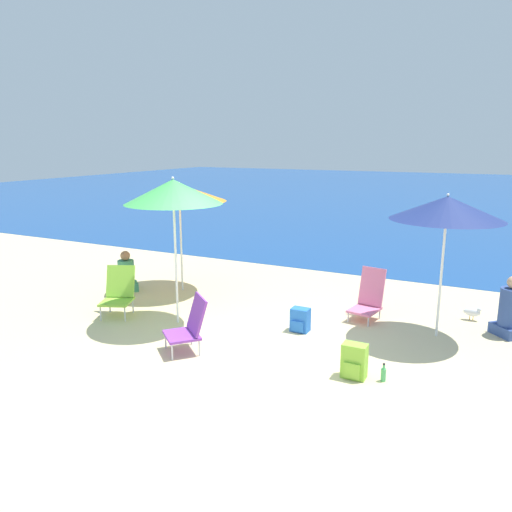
{
  "coord_description": "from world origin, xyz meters",
  "views": [
    {
      "loc": [
        2.86,
        -5.39,
        2.82
      ],
      "look_at": [
        -0.73,
        1.74,
        1.0
      ],
      "focal_mm": 35.0,
      "sensor_mm": 36.0,
      "label": 1
    }
  ],
  "objects_px": {
    "beach_chair_pink": "(368,297)",
    "beach_chair_purple": "(190,324)",
    "beach_umbrella_green": "(173,192)",
    "beach_umbrella_navy": "(447,208)",
    "water_bottle": "(383,374)",
    "beach_umbrella_orange": "(179,193)",
    "backpack_lime": "(354,361)",
    "seagull": "(472,312)",
    "person_seated_near": "(126,275)",
    "person_seated_far": "(510,311)",
    "beach_chair_lime": "(119,291)",
    "backpack_blue": "(300,320)"
  },
  "relations": [
    {
      "from": "beach_chair_pink",
      "to": "beach_chair_purple",
      "type": "bearing_deg",
      "value": -117.57
    },
    {
      "from": "beach_umbrella_green",
      "to": "beach_chair_pink",
      "type": "distance_m",
      "value": 3.55
    },
    {
      "from": "beach_umbrella_navy",
      "to": "beach_umbrella_green",
      "type": "xyz_separation_m",
      "value": [
        -3.78,
        -1.26,
        0.18
      ]
    },
    {
      "from": "beach_umbrella_green",
      "to": "water_bottle",
      "type": "relative_size",
      "value": 10.06
    },
    {
      "from": "beach_umbrella_orange",
      "to": "backpack_lime",
      "type": "relative_size",
      "value": 4.85
    },
    {
      "from": "seagull",
      "to": "backpack_lime",
      "type": "bearing_deg",
      "value": -112.06
    },
    {
      "from": "person_seated_near",
      "to": "person_seated_far",
      "type": "distance_m",
      "value": 6.7
    },
    {
      "from": "beach_chair_purple",
      "to": "seagull",
      "type": "distance_m",
      "value": 4.59
    },
    {
      "from": "backpack_lime",
      "to": "person_seated_far",
      "type": "bearing_deg",
      "value": 54.85
    },
    {
      "from": "beach_umbrella_orange",
      "to": "beach_chair_lime",
      "type": "xyz_separation_m",
      "value": [
        -0.13,
        -1.64,
        -1.5
      ]
    },
    {
      "from": "person_seated_near",
      "to": "backpack_blue",
      "type": "distance_m",
      "value": 3.84
    },
    {
      "from": "beach_chair_lime",
      "to": "backpack_lime",
      "type": "relative_size",
      "value": 1.85
    },
    {
      "from": "beach_umbrella_green",
      "to": "seagull",
      "type": "relative_size",
      "value": 8.62
    },
    {
      "from": "beach_chair_purple",
      "to": "backpack_lime",
      "type": "distance_m",
      "value": 2.27
    },
    {
      "from": "beach_umbrella_green",
      "to": "person_seated_far",
      "type": "relative_size",
      "value": 2.53
    },
    {
      "from": "seagull",
      "to": "water_bottle",
      "type": "bearing_deg",
      "value": -106.16
    },
    {
      "from": "beach_chair_pink",
      "to": "person_seated_far",
      "type": "bearing_deg",
      "value": 15.55
    },
    {
      "from": "beach_chair_pink",
      "to": "backpack_blue",
      "type": "bearing_deg",
      "value": -116.47
    },
    {
      "from": "person_seated_near",
      "to": "seagull",
      "type": "xyz_separation_m",
      "value": [
        6.12,
        1.23,
        -0.18
      ]
    },
    {
      "from": "beach_umbrella_green",
      "to": "person_seated_near",
      "type": "distance_m",
      "value": 2.79
    },
    {
      "from": "person_seated_far",
      "to": "beach_umbrella_navy",
      "type": "bearing_deg",
      "value": 164.11
    },
    {
      "from": "backpack_lime",
      "to": "beach_umbrella_green",
      "type": "bearing_deg",
      "value": 168.6
    },
    {
      "from": "beach_umbrella_orange",
      "to": "person_seated_near",
      "type": "bearing_deg",
      "value": -150.73
    },
    {
      "from": "beach_umbrella_orange",
      "to": "water_bottle",
      "type": "distance_m",
      "value": 5.17
    },
    {
      "from": "beach_umbrella_orange",
      "to": "beach_umbrella_green",
      "type": "height_order",
      "value": "beach_umbrella_green"
    },
    {
      "from": "beach_umbrella_navy",
      "to": "beach_chair_purple",
      "type": "bearing_deg",
      "value": -144.79
    },
    {
      "from": "beach_chair_lime",
      "to": "beach_chair_purple",
      "type": "distance_m",
      "value": 2.05
    },
    {
      "from": "beach_umbrella_navy",
      "to": "beach_chair_purple",
      "type": "distance_m",
      "value": 3.95
    },
    {
      "from": "beach_umbrella_orange",
      "to": "backpack_blue",
      "type": "bearing_deg",
      "value": -19.22
    },
    {
      "from": "beach_chair_purple",
      "to": "person_seated_far",
      "type": "xyz_separation_m",
      "value": [
        3.93,
        2.62,
        -0.01
      ]
    },
    {
      "from": "backpack_blue",
      "to": "person_seated_near",
      "type": "bearing_deg",
      "value": 172.9
    },
    {
      "from": "beach_umbrella_green",
      "to": "person_seated_far",
      "type": "bearing_deg",
      "value": 20.5
    },
    {
      "from": "beach_chair_lime",
      "to": "person_seated_near",
      "type": "xyz_separation_m",
      "value": [
        -0.81,
        1.11,
        -0.08
      ]
    },
    {
      "from": "beach_umbrella_navy",
      "to": "person_seated_near",
      "type": "height_order",
      "value": "beach_umbrella_navy"
    },
    {
      "from": "beach_umbrella_orange",
      "to": "backpack_blue",
      "type": "height_order",
      "value": "beach_umbrella_orange"
    },
    {
      "from": "beach_chair_pink",
      "to": "beach_chair_lime",
      "type": "distance_m",
      "value": 4.13
    },
    {
      "from": "beach_umbrella_orange",
      "to": "seagull",
      "type": "xyz_separation_m",
      "value": [
        5.19,
        0.7,
        -1.76
      ]
    },
    {
      "from": "beach_umbrella_navy",
      "to": "person_seated_far",
      "type": "xyz_separation_m",
      "value": [
        0.95,
        0.52,
        -1.54
      ]
    },
    {
      "from": "beach_umbrella_green",
      "to": "seagull",
      "type": "height_order",
      "value": "beach_umbrella_green"
    },
    {
      "from": "beach_umbrella_orange",
      "to": "person_seated_far",
      "type": "bearing_deg",
      "value": 2.48
    },
    {
      "from": "beach_umbrella_green",
      "to": "backpack_lime",
      "type": "height_order",
      "value": "beach_umbrella_green"
    },
    {
      "from": "beach_umbrella_green",
      "to": "beach_chair_lime",
      "type": "distance_m",
      "value": 2.03
    },
    {
      "from": "beach_umbrella_orange",
      "to": "backpack_lime",
      "type": "xyz_separation_m",
      "value": [
        4.03,
        -2.14,
        -1.69
      ]
    },
    {
      "from": "beach_umbrella_green",
      "to": "backpack_lime",
      "type": "bearing_deg",
      "value": -11.4
    },
    {
      "from": "beach_umbrella_green",
      "to": "backpack_lime",
      "type": "distance_m",
      "value": 3.64
    },
    {
      "from": "beach_umbrella_navy",
      "to": "person_seated_near",
      "type": "distance_m",
      "value": 5.92
    },
    {
      "from": "backpack_lime",
      "to": "beach_chair_purple",
      "type": "bearing_deg",
      "value": -174.23
    },
    {
      "from": "beach_umbrella_orange",
      "to": "person_seated_near",
      "type": "xyz_separation_m",
      "value": [
        -0.94,
        -0.53,
        -1.58
      ]
    },
    {
      "from": "beach_umbrella_green",
      "to": "person_seated_near",
      "type": "xyz_separation_m",
      "value": [
        -1.91,
        1.0,
        -1.77
      ]
    },
    {
      "from": "beach_chair_pink",
      "to": "seagull",
      "type": "height_order",
      "value": "beach_chair_pink"
    }
  ]
}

